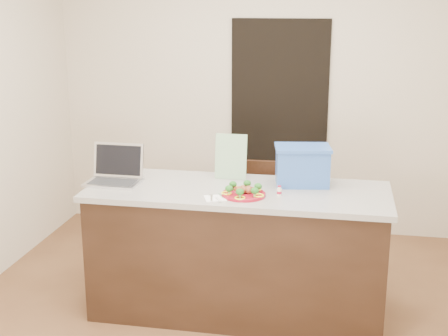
% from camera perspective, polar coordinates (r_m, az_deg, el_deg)
% --- Properties ---
extents(ground, '(4.00, 4.00, 0.00)m').
position_cam_1_polar(ground, '(4.40, 0.64, -14.41)').
color(ground, brown).
rests_on(ground, ground).
extents(room_shell, '(4.00, 4.00, 4.00)m').
position_cam_1_polar(room_shell, '(3.86, 0.71, 6.96)').
color(room_shell, white).
rests_on(room_shell, ground).
extents(doorway, '(0.90, 0.02, 2.00)m').
position_cam_1_polar(doorway, '(5.89, 5.03, 3.71)').
color(doorway, black).
rests_on(doorway, ground).
extents(island, '(2.06, 0.76, 0.92)m').
position_cam_1_polar(island, '(4.41, 1.23, -7.60)').
color(island, black).
rests_on(island, ground).
extents(plate, '(0.29, 0.29, 0.02)m').
position_cam_1_polar(plate, '(4.10, 1.80, -2.40)').
color(plate, maroon).
rests_on(plate, island).
extents(meatballs, '(0.12, 0.11, 0.04)m').
position_cam_1_polar(meatballs, '(4.10, 1.79, -2.01)').
color(meatballs, brown).
rests_on(meatballs, plate).
extents(broccoli, '(0.23, 0.25, 0.04)m').
position_cam_1_polar(broccoli, '(4.09, 1.81, -1.79)').
color(broccoli, '#175216').
rests_on(broccoli, plate).
extents(pepper_rings, '(0.29, 0.28, 0.01)m').
position_cam_1_polar(pepper_rings, '(4.10, 1.80, -2.27)').
color(pepper_rings, '#FFFD1A').
rests_on(pepper_rings, plate).
extents(napkin, '(0.17, 0.17, 0.01)m').
position_cam_1_polar(napkin, '(4.05, -0.81, -2.78)').
color(napkin, white).
rests_on(napkin, island).
extents(fork, '(0.04, 0.15, 0.00)m').
position_cam_1_polar(fork, '(4.06, -1.07, -2.65)').
color(fork, silver).
rests_on(fork, napkin).
extents(knife, '(0.06, 0.17, 0.01)m').
position_cam_1_polar(knife, '(4.03, -0.44, -2.78)').
color(knife, silver).
rests_on(knife, napkin).
extents(yogurt_bottle, '(0.03, 0.03, 0.07)m').
position_cam_1_polar(yogurt_bottle, '(4.12, 5.07, -2.15)').
color(yogurt_bottle, white).
rests_on(yogurt_bottle, island).
extents(laptop, '(0.37, 0.29, 0.26)m').
position_cam_1_polar(laptop, '(4.47, -9.88, -0.33)').
color(laptop, silver).
rests_on(laptop, island).
extents(leaflet, '(0.23, 0.05, 0.32)m').
position_cam_1_polar(leaflet, '(4.45, 0.63, 1.04)').
color(leaflet, silver).
rests_on(leaflet, island).
extents(blue_box, '(0.42, 0.33, 0.27)m').
position_cam_1_polar(blue_box, '(4.35, 7.16, 0.25)').
color(blue_box, '#305AAD').
rests_on(blue_box, island).
extents(chair, '(0.41, 0.41, 0.91)m').
position_cam_1_polar(chair, '(5.05, 3.43, -3.93)').
color(chair, '#361C10').
rests_on(chair, ground).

